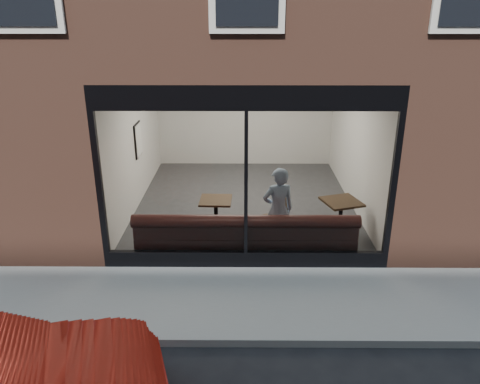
{
  "coord_description": "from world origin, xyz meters",
  "views": [
    {
      "loc": [
        -0.05,
        -5.24,
        4.27
      ],
      "look_at": [
        -0.1,
        2.4,
        1.29
      ],
      "focal_mm": 35.0,
      "sensor_mm": 36.0,
      "label": 1
    }
  ],
  "objects_px": {
    "cafe_table_right": "(342,202)",
    "cafe_chair_right": "(276,218)",
    "banquette": "(246,245)",
    "cafe_table_left": "(216,200)",
    "person": "(278,210)"
  },
  "relations": [
    {
      "from": "banquette",
      "to": "cafe_table_left",
      "type": "bearing_deg",
      "value": 123.34
    },
    {
      "from": "cafe_table_left",
      "to": "cafe_table_right",
      "type": "distance_m",
      "value": 2.49
    },
    {
      "from": "banquette",
      "to": "cafe_table_right",
      "type": "distance_m",
      "value": 2.14
    },
    {
      "from": "cafe_table_right",
      "to": "person",
      "type": "bearing_deg",
      "value": -155.32
    },
    {
      "from": "cafe_table_left",
      "to": "cafe_chair_right",
      "type": "bearing_deg",
      "value": 10.98
    },
    {
      "from": "banquette",
      "to": "cafe_table_right",
      "type": "relative_size",
      "value": 5.85
    },
    {
      "from": "cafe_table_left",
      "to": "cafe_table_right",
      "type": "bearing_deg",
      "value": -1.25
    },
    {
      "from": "banquette",
      "to": "person",
      "type": "xyz_separation_m",
      "value": [
        0.6,
        0.25,
        0.6
      ]
    },
    {
      "from": "cafe_table_right",
      "to": "cafe_chair_right",
      "type": "height_order",
      "value": "cafe_table_right"
    },
    {
      "from": "cafe_table_left",
      "to": "cafe_chair_right",
      "type": "xyz_separation_m",
      "value": [
        1.23,
        0.24,
        -0.5
      ]
    },
    {
      "from": "person",
      "to": "banquette",
      "type": "bearing_deg",
      "value": 8.0
    },
    {
      "from": "person",
      "to": "cafe_chair_right",
      "type": "relative_size",
      "value": 3.59
    },
    {
      "from": "person",
      "to": "cafe_table_right",
      "type": "distance_m",
      "value": 1.43
    },
    {
      "from": "banquette",
      "to": "person",
      "type": "relative_size",
      "value": 2.44
    },
    {
      "from": "cafe_table_right",
      "to": "cafe_chair_right",
      "type": "relative_size",
      "value": 1.5
    }
  ]
}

